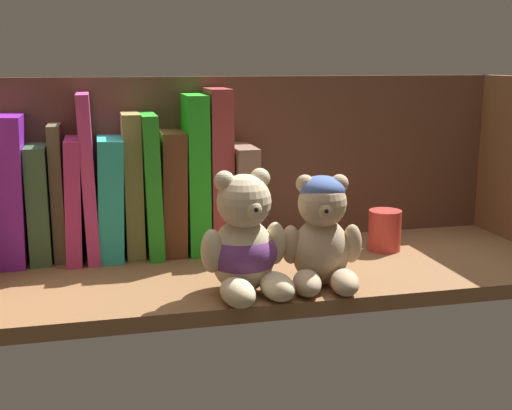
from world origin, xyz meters
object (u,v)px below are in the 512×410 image
at_px(book_7, 150,183).
at_px(book_10, 217,169).
at_px(book_3, 74,197).
at_px(book_8, 171,191).
at_px(book_2, 58,191).
at_px(pillar_candle, 385,230).
at_px(book_11, 239,195).
at_px(book_5, 110,196).
at_px(book_1, 40,202).
at_px(teddy_bear_smaller, 322,234).
at_px(teddy_bear_larger, 245,246).
at_px(book_6, 132,183).
at_px(book_4, 89,175).
at_px(book_0, 14,188).
at_px(book_9, 194,172).

height_order(book_7, book_10, book_10).
xyz_separation_m(book_3, book_8, (0.14, 0.00, 0.00)).
height_order(book_2, book_8, book_2).
height_order(book_2, pillar_candle, book_2).
height_order(book_10, book_11, book_10).
xyz_separation_m(book_3, book_5, (0.05, 0.00, -0.00)).
distance_m(book_1, teddy_bear_smaller, 0.42).
bearing_deg(pillar_candle, book_1, 170.90).
relative_size(book_5, teddy_bear_larger, 1.13).
distance_m(book_3, book_6, 0.09).
xyz_separation_m(book_11, teddy_bear_smaller, (0.06, -0.21, -0.01)).
xyz_separation_m(book_4, pillar_candle, (0.43, -0.08, -0.09)).
bearing_deg(book_2, book_10, 0.00).
bearing_deg(book_3, teddy_bear_larger, -46.52).
distance_m(book_0, book_6, 0.17).
bearing_deg(book_10, teddy_bear_larger, -91.29).
relative_size(book_0, teddy_bear_smaller, 1.46).
xyz_separation_m(book_0, book_5, (0.13, 0.00, -0.02)).
distance_m(book_1, book_7, 0.16).
xyz_separation_m(book_0, teddy_bear_smaller, (0.39, -0.21, -0.04)).
height_order(book_9, teddy_bear_larger, book_9).
bearing_deg(book_3, book_10, 0.00).
distance_m(book_7, book_9, 0.07).
relative_size(book_9, teddy_bear_larger, 1.52).
bearing_deg(book_8, pillar_candle, -14.42).
bearing_deg(book_3, book_11, 0.00).
distance_m(book_7, book_10, 0.10).
height_order(book_1, book_6, book_6).
distance_m(teddy_bear_larger, teddy_bear_smaller, 0.10).
relative_size(book_0, book_5, 1.20).
xyz_separation_m(book_2, teddy_bear_larger, (0.23, -0.22, -0.04)).
relative_size(book_1, book_10, 0.68).
relative_size(book_5, book_11, 1.10).
relative_size(book_3, book_10, 0.72).
height_order(book_1, book_2, book_2).
bearing_deg(book_8, book_10, 0.00).
bearing_deg(book_0, book_9, 0.00).
height_order(book_9, teddy_bear_smaller, book_9).
distance_m(book_6, book_11, 0.16).
height_order(book_2, teddy_bear_larger, book_2).
bearing_deg(book_1, book_6, 0.00).
xyz_separation_m(book_4, book_10, (0.19, 0.00, 0.00)).
height_order(book_10, pillar_candle, book_10).
relative_size(book_1, book_3, 0.95).
distance_m(book_0, teddy_bear_smaller, 0.45).
relative_size(book_1, teddy_bear_larger, 1.08).
distance_m(book_2, pillar_candle, 0.49).
xyz_separation_m(book_3, book_7, (0.11, 0.00, 0.02)).
height_order(book_10, teddy_bear_smaller, book_10).
relative_size(book_10, teddy_bear_larger, 1.57).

